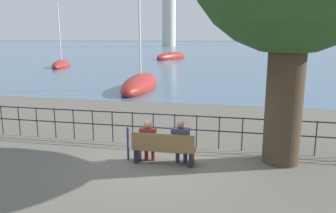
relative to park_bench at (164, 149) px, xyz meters
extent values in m
plane|color=#605B51|center=(0.00, 0.06, -0.43)|extent=(1000.00, 1000.00, 0.00)
cube|color=slate|center=(0.00, 158.50, -0.43)|extent=(600.00, 300.00, 0.01)
cylinder|color=#423323|center=(3.14, 0.85, 1.46)|extent=(0.98, 0.98, 3.79)
cube|color=brown|center=(0.00, 0.06, 0.00)|extent=(1.72, 0.45, 0.05)
cube|color=brown|center=(0.00, -0.14, 0.25)|extent=(1.72, 0.04, 0.45)
cube|color=black|center=(-0.76, 0.06, -0.23)|extent=(0.10, 0.41, 0.40)
cube|color=black|center=(0.76, 0.06, -0.23)|extent=(0.10, 0.41, 0.40)
cylinder|color=maroon|center=(-0.55, 0.22, -0.20)|extent=(0.11, 0.11, 0.45)
cylinder|color=maroon|center=(-0.36, 0.22, -0.20)|extent=(0.11, 0.11, 0.45)
cube|color=maroon|center=(-0.45, 0.13, 0.07)|extent=(0.37, 0.26, 0.14)
cube|color=maroon|center=(-0.45, 0.04, 0.28)|extent=(0.44, 0.24, 0.53)
sphere|color=#A87A5B|center=(-0.45, 0.04, 0.67)|extent=(0.22, 0.22, 0.22)
cylinder|color=#2D3347|center=(0.35, 0.22, -0.20)|extent=(0.11, 0.11, 0.45)
cylinder|color=#2D3347|center=(0.56, 0.22, -0.20)|extent=(0.11, 0.11, 0.45)
cube|color=#2D3347|center=(0.45, 0.13, 0.07)|extent=(0.41, 0.26, 0.14)
cube|color=#2D3347|center=(0.45, 0.04, 0.31)|extent=(0.48, 0.24, 0.58)
sphere|color=#846047|center=(0.45, 0.04, 0.72)|extent=(0.20, 0.20, 0.20)
cylinder|color=black|center=(-6.30, 1.58, 0.10)|extent=(0.04, 0.04, 1.05)
cylinder|color=black|center=(-5.60, 1.58, 0.10)|extent=(0.04, 0.04, 1.05)
cylinder|color=black|center=(-4.90, 1.58, 0.10)|extent=(0.04, 0.04, 1.05)
cylinder|color=black|center=(-4.20, 1.58, 0.10)|extent=(0.04, 0.04, 1.05)
cylinder|color=black|center=(-3.50, 1.58, 0.10)|extent=(0.04, 0.04, 1.05)
cylinder|color=black|center=(-2.80, 1.58, 0.10)|extent=(0.04, 0.04, 1.05)
cylinder|color=black|center=(-2.10, 1.58, 0.10)|extent=(0.04, 0.04, 1.05)
cylinder|color=black|center=(-1.40, 1.58, 0.10)|extent=(0.04, 0.04, 1.05)
cylinder|color=black|center=(-0.70, 1.58, 0.10)|extent=(0.04, 0.04, 1.05)
cylinder|color=black|center=(0.00, 1.58, 0.10)|extent=(0.04, 0.04, 1.05)
cylinder|color=black|center=(0.70, 1.58, 0.10)|extent=(0.04, 0.04, 1.05)
cylinder|color=black|center=(1.40, 1.58, 0.10)|extent=(0.04, 0.04, 1.05)
cylinder|color=black|center=(2.10, 1.58, 0.10)|extent=(0.04, 0.04, 1.05)
cylinder|color=black|center=(2.80, 1.58, 0.10)|extent=(0.04, 0.04, 1.05)
cylinder|color=black|center=(3.50, 1.58, 0.10)|extent=(0.04, 0.04, 1.05)
cylinder|color=black|center=(4.20, 1.58, 0.10)|extent=(0.04, 0.04, 1.05)
cylinder|color=black|center=(0.00, 1.58, 0.59)|extent=(14.00, 0.04, 0.04)
cylinder|color=black|center=(0.00, 1.58, 0.15)|extent=(14.00, 0.04, 0.04)
cylinder|color=navy|center=(-1.06, 0.09, 0.01)|extent=(0.06, 0.06, 0.88)
cone|color=navy|center=(-1.06, 0.09, 0.51)|extent=(0.09, 0.09, 0.12)
ellipsoid|color=maroon|center=(-9.02, 45.21, -0.08)|extent=(4.72, 8.19, 1.74)
cylinder|color=silver|center=(-9.02, 45.21, 4.88)|extent=(0.14, 0.14, 8.88)
ellipsoid|color=maroon|center=(-18.88, 27.59, -0.18)|extent=(3.43, 6.54, 1.22)
cylinder|color=silver|center=(-18.88, 27.59, 3.62)|extent=(0.14, 0.14, 6.87)
ellipsoid|color=maroon|center=(-4.58, 12.96, -0.14)|extent=(2.45, 7.70, 1.45)
cylinder|color=silver|center=(-4.58, 12.96, 4.88)|extent=(0.14, 0.14, 9.16)
cylinder|color=beige|center=(-28.20, 133.92, 11.29)|extent=(5.79, 5.79, 23.44)
camera|label=1|loc=(1.90, -8.28, 2.96)|focal=35.00mm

